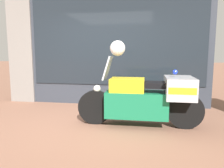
# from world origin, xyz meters

# --- Properties ---
(ground_plane) EXTENTS (60.00, 60.00, 0.00)m
(ground_plane) POSITION_xyz_m (0.00, 0.00, 0.00)
(ground_plane) COLOR #8E604C
(shop_building) EXTENTS (5.46, 0.55, 3.94)m
(shop_building) POSITION_xyz_m (-0.34, 2.00, 1.98)
(shop_building) COLOR #333842
(shop_building) RESTS_ON ground
(window_display) EXTENTS (4.30, 0.30, 2.02)m
(window_display) POSITION_xyz_m (0.28, 2.03, 0.48)
(window_display) COLOR slate
(window_display) RESTS_ON ground
(paramedic_motorcycle) EXTENTS (2.36, 0.81, 1.33)m
(paramedic_motorcycle) POSITION_xyz_m (1.16, 0.22, 0.56)
(paramedic_motorcycle) COLOR black
(paramedic_motorcycle) RESTS_ON ground
(white_helmet) EXTENTS (0.28, 0.28, 0.28)m
(white_helmet) POSITION_xyz_m (0.60, 0.21, 1.47)
(white_helmet) COLOR white
(white_helmet) RESTS_ON paramedic_motorcycle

